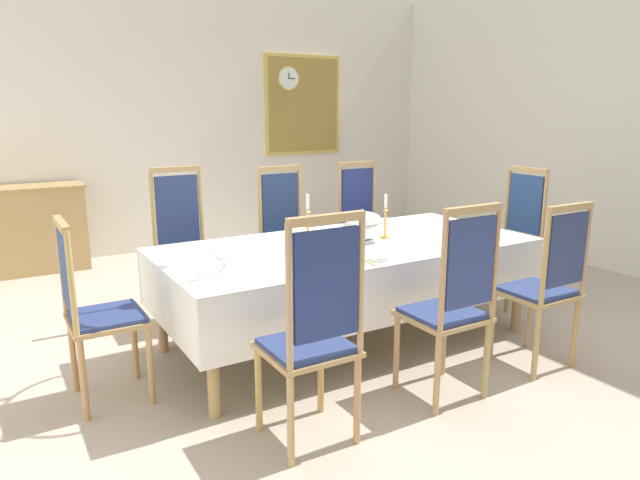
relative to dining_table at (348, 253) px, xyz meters
name	(u,v)px	position (x,y,z in m)	size (l,w,h in m)	color
ground	(344,341)	(0.00, 0.04, -0.69)	(6.83, 6.91, 0.04)	#B2A592
back_wall	(186,116)	(0.00, 3.53, 0.91)	(6.83, 0.08, 3.16)	silver
right_wall	(639,118)	(3.45, 0.04, 0.91)	(0.08, 6.91, 3.16)	silver
dining_table	(348,253)	(0.00, 0.00, 0.00)	(2.64, 1.22, 0.73)	tan
tablecloth	(348,257)	(0.00, 0.00, -0.03)	(2.66, 1.24, 0.40)	white
chair_south_a	(314,331)	(-0.88, -1.02, -0.06)	(0.44, 0.42, 1.21)	tan
chair_north_a	(184,246)	(-0.88, 1.02, -0.05)	(0.44, 0.42, 1.23)	tan
chair_south_b	(452,302)	(0.04, -1.02, -0.07)	(0.44, 0.42, 1.17)	tan
chair_north_b	(287,235)	(0.04, 1.02, -0.06)	(0.44, 0.42, 1.19)	#A88752
chair_south_c	(546,283)	(0.86, -1.01, -0.09)	(0.44, 0.42, 1.11)	tan
chair_north_c	(364,225)	(0.86, 1.02, -0.06)	(0.44, 0.42, 1.19)	#A4835A
chair_head_west	(95,308)	(-1.72, 0.00, -0.10)	(0.42, 0.44, 1.09)	tan
chair_head_east	(513,235)	(1.73, 0.00, -0.06)	(0.42, 0.44, 1.18)	#A48F52
soup_tureen	(362,226)	(0.12, 0.00, 0.19)	(0.30, 0.30, 0.24)	white
candlestick_west	(308,227)	(-0.33, 0.00, 0.23)	(0.07, 0.07, 0.38)	gold
candlestick_east	(385,221)	(0.33, 0.00, 0.20)	(0.07, 0.07, 0.33)	gold
bowl_near_left	(380,258)	(-0.08, -0.49, 0.09)	(0.15, 0.15, 0.03)	white
bowl_near_right	(461,244)	(0.62, -0.48, 0.09)	(0.15, 0.15, 0.03)	white
bowl_far_left	(298,231)	(-0.15, 0.47, 0.09)	(0.18, 0.18, 0.04)	white
bowl_far_right	(389,221)	(0.71, 0.45, 0.09)	(0.15, 0.15, 0.03)	white
spoon_primary	(365,260)	(-0.18, -0.46, 0.08)	(0.04, 0.18, 0.01)	gold
spoon_secondary	(468,243)	(0.72, -0.45, 0.08)	(0.04, 0.18, 0.01)	gold
sideboard	(12,231)	(-1.99, 3.22, -0.21)	(1.44, 0.48, 0.90)	tan
mounted_clock	(288,79)	(1.35, 3.46, 1.38)	(0.30, 0.06, 0.30)	#D1B251
framed_painting	(303,105)	(1.57, 3.47, 1.05)	(1.11, 0.05, 1.28)	#D1B251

